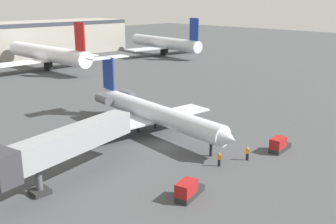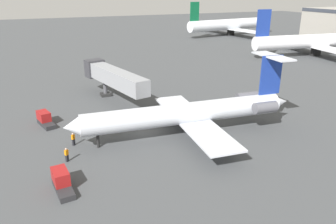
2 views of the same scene
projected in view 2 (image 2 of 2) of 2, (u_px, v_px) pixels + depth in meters
ground_plane at (146, 135)px, 43.92m from camera, size 400.00×400.00×0.10m
regional_jet at (192, 112)px, 42.98m from camera, size 20.70×31.14×9.92m
jet_bridge at (112, 76)px, 56.19m from camera, size 18.68×6.78×5.95m
ground_crew_marshaller at (67, 155)px, 36.81m from camera, size 0.46×0.47×1.69m
ground_crew_loader at (73, 139)px, 40.64m from camera, size 0.45×0.48×1.69m
baggage_tug_lead at (62, 182)px, 31.72m from camera, size 4.12×1.80×1.90m
baggage_tug_trailing at (45, 119)px, 46.84m from camera, size 4.22×2.37×1.90m
parked_airliner_west_end at (231, 25)px, 135.46m from camera, size 35.26×41.61×13.70m
parked_airliner_west_mid at (317, 41)px, 93.89m from camera, size 34.28×40.38×13.26m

